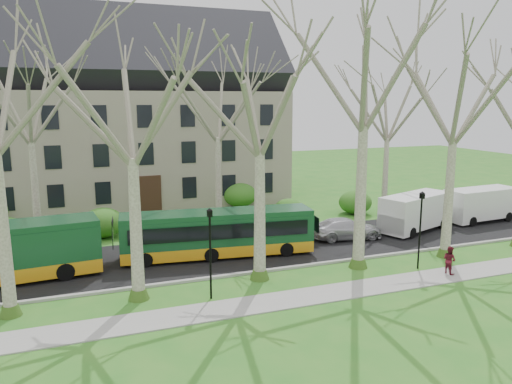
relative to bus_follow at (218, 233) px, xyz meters
The scene contains 14 objects.
ground 6.51m from the bus_follow, 52.48° to the right, with size 120.00×120.00×0.00m, color #2A7321.
sidewalk 8.58m from the bus_follow, 62.85° to the right, with size 70.00×2.00×0.06m, color gray.
road 4.15m from the bus_follow, ahead, with size 80.00×8.00×0.06m, color black.
curb 5.42m from the bus_follow, 42.42° to the right, with size 80.00×0.25×0.14m, color #A5A39E.
building 20.20m from the bus_follow, 96.43° to the left, with size 26.50×12.20×16.00m.
tree_row_verge 8.23m from the bus_follow, 50.77° to the right, with size 49.00×7.00×14.00m.
tree_row_far 7.91m from the bus_follow, 67.06° to the left, with size 33.00×7.00×12.00m.
lamp_row 7.24m from the bus_follow, 57.36° to the right, with size 36.22×0.22×4.30m.
hedges 9.02m from the bus_follow, 95.13° to the left, with size 30.60×8.60×2.00m.
bus_follow is the anchor object (origin of this frame).
sedan 9.20m from the bus_follow, ahead, with size 1.96×4.81×1.40m, color silver.
van_a 14.89m from the bus_follow, ahead, with size 6.02×2.19×2.63m, color white, non-canonical shape.
van_b 21.46m from the bus_follow, ahead, with size 5.85×2.13×2.55m, color white, non-canonical shape.
pedestrian_b 13.11m from the bus_follow, 34.43° to the right, with size 0.74×0.57×1.52m, color maroon.
Camera 1 is at (-11.97, -22.72, 9.34)m, focal length 35.00 mm.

